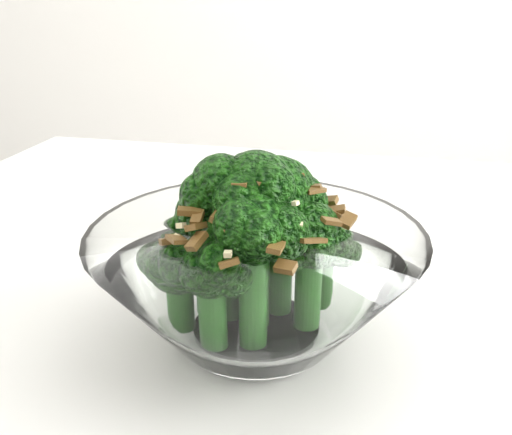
{
  "coord_description": "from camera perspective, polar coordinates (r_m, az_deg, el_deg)",
  "views": [
    {
      "loc": [
        -0.2,
        -0.51,
        1.0
      ],
      "look_at": [
        -0.23,
        -0.14,
        0.85
      ],
      "focal_mm": 40.0,
      "sensor_mm": 36.0,
      "label": 1
    }
  ],
  "objects": [
    {
      "name": "table",
      "position": [
        0.59,
        14.15,
        -11.43
      ],
      "size": [
        1.3,
        0.96,
        0.75
      ],
      "color": "white",
      "rests_on": "ground"
    },
    {
      "name": "broccoli_dish",
      "position": [
        0.42,
        -0.14,
        -5.43
      ],
      "size": [
        0.24,
        0.24,
        0.15
      ],
      "color": "white",
      "rests_on": "table"
    }
  ]
}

